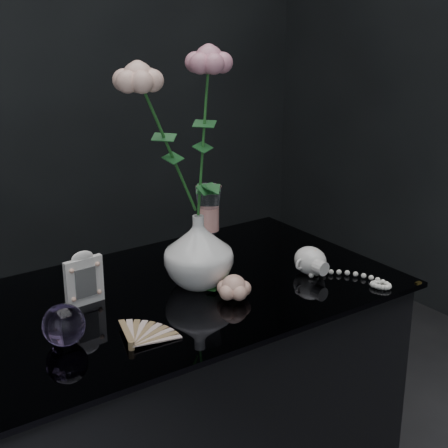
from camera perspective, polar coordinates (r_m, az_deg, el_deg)
table at (r=1.71m, az=-4.66°, el=-17.50°), size 1.05×0.58×0.76m
vase at (r=1.52m, az=-2.13°, el=-2.24°), size 0.18×0.18×0.16m
wine_glass at (r=1.61m, az=-1.29°, el=-0.32°), size 0.08×0.08×0.20m
picture_frame at (r=1.47m, az=-11.58°, el=-4.40°), size 0.09×0.07×0.12m
paperweight at (r=1.32m, az=-13.17°, el=-8.17°), size 0.09×0.09×0.08m
paper_fan at (r=1.30m, az=-7.71°, el=-9.90°), size 0.24×0.21×0.02m
loose_rose at (r=1.47m, az=0.82°, el=-5.28°), size 0.18×0.20×0.06m
pearl_jar at (r=1.61m, az=7.19°, el=-2.94°), size 0.25×0.26×0.07m
roses at (r=1.43m, az=-3.47°, el=8.00°), size 0.27×0.12×0.41m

